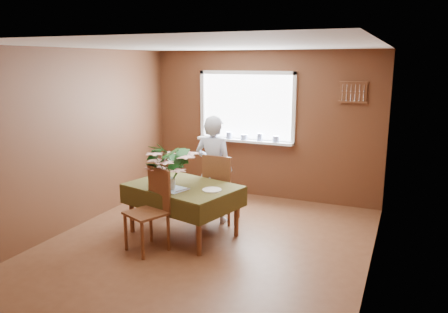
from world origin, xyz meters
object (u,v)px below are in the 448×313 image
at_px(chair_near, 152,206).
at_px(seated_woman, 214,169).
at_px(chair_far, 220,186).
at_px(dining_table, 183,191).
at_px(flower_bouquet, 170,164).

height_order(chair_near, seated_woman, seated_woman).
bearing_deg(seated_woman, chair_far, 169.51).
bearing_deg(chair_far, seated_woman, -10.76).
xyz_separation_m(dining_table, chair_near, (-0.13, -0.56, -0.06)).
height_order(dining_table, flower_bouquet, flower_bouquet).
xyz_separation_m(dining_table, seated_woman, (0.17, 0.64, 0.17)).
bearing_deg(chair_far, flower_bouquet, 70.31).
relative_size(chair_near, seated_woman, 0.65).
xyz_separation_m(chair_near, seated_woman, (0.30, 1.20, 0.23)).
height_order(chair_far, seated_woman, seated_woman).
xyz_separation_m(chair_far, chair_near, (-0.40, -1.18, 0.00)).
xyz_separation_m(chair_near, flower_bouquet, (0.09, 0.33, 0.48)).
bearing_deg(flower_bouquet, chair_far, 69.59).
bearing_deg(chair_near, flower_bouquet, 98.51).
bearing_deg(seated_woman, dining_table, 76.42).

